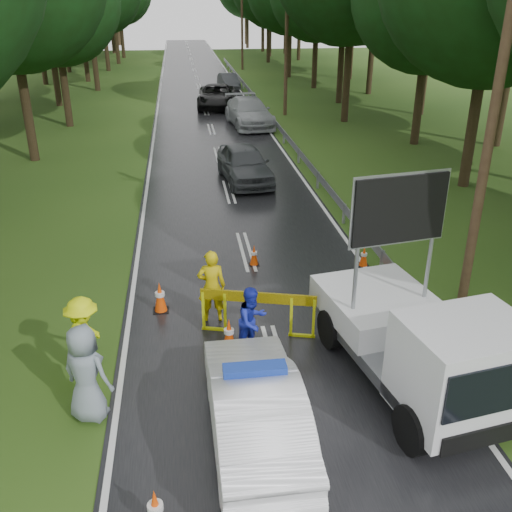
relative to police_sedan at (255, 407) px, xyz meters
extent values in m
plane|color=#214112|center=(0.80, 2.27, -0.73)|extent=(160.00, 160.00, 0.00)
cube|color=black|center=(0.80, 32.27, -0.72)|extent=(7.00, 140.00, 0.02)
cylinder|color=gray|center=(4.50, 2.27, -0.38)|extent=(0.12, 0.12, 0.70)
cube|color=gray|center=(4.50, 32.27, -0.18)|extent=(0.05, 60.00, 0.30)
cylinder|color=#422C1E|center=(6.00, 4.27, 4.27)|extent=(0.24, 0.24, 10.00)
cylinder|color=#422C1E|center=(6.00, 30.27, 4.27)|extent=(0.24, 0.24, 10.00)
cylinder|color=#422C1E|center=(6.00, 56.27, 4.27)|extent=(0.24, 0.24, 10.00)
imported|color=white|center=(0.00, 0.00, 0.00)|extent=(1.60, 4.43, 1.45)
cube|color=#1938A5|center=(0.00, 0.00, 0.79)|extent=(1.09, 0.32, 0.15)
cube|color=gray|center=(3.32, 1.67, -0.14)|extent=(2.88, 4.81, 0.27)
cube|color=silver|center=(3.14, 2.73, 0.29)|extent=(2.66, 2.92, 0.59)
cube|color=silver|center=(3.65, -0.23, 0.61)|extent=(2.41, 2.06, 1.82)
cube|color=black|center=(3.80, -1.10, 0.83)|extent=(1.96, 0.38, 0.91)
cube|color=black|center=(3.21, 2.31, 2.70)|extent=(2.03, 0.47, 1.40)
cylinder|color=black|center=(2.68, -0.62, -0.28)|extent=(0.45, 0.94, 0.90)
cylinder|color=black|center=(4.69, -0.27, -0.28)|extent=(0.45, 0.94, 0.90)
cylinder|color=black|center=(2.10, 2.77, -0.28)|extent=(0.45, 0.94, 0.90)
cylinder|color=black|center=(4.11, 3.11, -0.28)|extent=(0.45, 0.94, 0.90)
cube|color=#C7D40B|center=(-0.73, 3.83, -0.21)|extent=(0.08, 0.08, 1.04)
cube|color=#C7D40B|center=(-0.22, 3.69, -0.21)|extent=(0.08, 0.08, 1.04)
cube|color=#C7D40B|center=(1.28, 3.27, -0.21)|extent=(0.08, 0.08, 1.04)
cube|color=#C7D40B|center=(1.78, 3.13, -0.21)|extent=(0.08, 0.08, 1.04)
cube|color=#F2CC00|center=(0.53, 3.48, 0.26)|extent=(2.62, 0.77, 0.26)
imported|color=gold|center=(-0.49, 4.27, 0.21)|extent=(0.71, 0.49, 1.87)
imported|color=#1B28B4|center=(0.30, 2.77, 0.07)|extent=(0.99, 0.95, 1.61)
imported|color=#EAFF0D|center=(-3.20, 2.27, 0.21)|extent=(0.95, 1.34, 1.89)
imported|color=gray|center=(-3.00, 1.02, 0.26)|extent=(1.15, 1.01, 1.98)
imported|color=#3F4246|center=(1.60, 15.65, 0.05)|extent=(2.33, 4.77, 1.57)
imported|color=#A3A7AB|center=(3.19, 27.08, 0.09)|extent=(2.84, 5.87, 1.65)
imported|color=black|center=(1.66, 33.62, 0.06)|extent=(3.12, 5.91, 1.58)
imported|color=#3B3D42|center=(3.29, 42.53, -0.09)|extent=(1.78, 3.99, 1.27)
cone|color=#F74707|center=(-1.70, -1.73, -0.31)|extent=(0.32, 0.32, 0.80)
cube|color=black|center=(-0.20, 2.95, -0.71)|extent=(0.37, 0.37, 0.03)
cone|color=#F74707|center=(-0.20, 2.95, -0.32)|extent=(0.31, 0.31, 0.77)
cube|color=black|center=(0.93, 7.27, -0.72)|extent=(0.31, 0.31, 0.03)
cone|color=#F74707|center=(0.93, 7.27, -0.40)|extent=(0.25, 0.25, 0.63)
cube|color=black|center=(-1.77, 4.87, -0.71)|extent=(0.39, 0.39, 0.03)
cone|color=#F74707|center=(-1.77, 4.87, -0.30)|extent=(0.32, 0.32, 0.80)
cube|color=black|center=(4.13, 6.77, -0.72)|extent=(0.30, 0.30, 0.03)
cone|color=#F74707|center=(4.13, 6.77, -0.40)|extent=(0.25, 0.25, 0.62)
camera|label=1|loc=(-1.03, -7.93, 6.58)|focal=40.00mm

